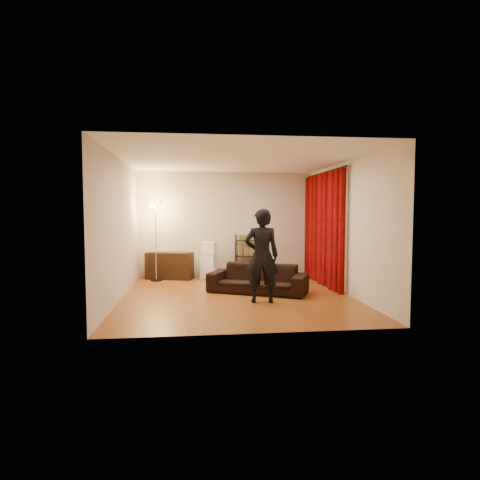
{
  "coord_description": "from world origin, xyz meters",
  "views": [
    {
      "loc": [
        -0.84,
        -7.87,
        1.67
      ],
      "look_at": [
        0.1,
        0.3,
        1.1
      ],
      "focal_mm": 30.0,
      "sensor_mm": 36.0,
      "label": 1
    }
  ],
  "objects": [
    {
      "name": "wall_right",
      "position": [
        2.25,
        0.0,
        1.35
      ],
      "size": [
        0.0,
        5.0,
        5.0
      ],
      "primitive_type": "plane",
      "rotation": [
        1.57,
        0.0,
        -1.57
      ],
      "color": "beige",
      "rests_on": "ground"
    },
    {
      "name": "floor_lamp",
      "position": [
        -1.76,
        1.98,
        0.97
      ],
      "size": [
        0.42,
        0.42,
        1.95
      ],
      "primitive_type": null,
      "rotation": [
        0.0,
        0.0,
        0.21
      ],
      "color": "silver",
      "rests_on": "ground"
    },
    {
      "name": "wall_back",
      "position": [
        0.0,
        2.5,
        1.35
      ],
      "size": [
        5.0,
        0.0,
        5.0
      ],
      "primitive_type": "plane",
      "rotation": [
        1.57,
        0.0,
        0.0
      ],
      "color": "beige",
      "rests_on": "ground"
    },
    {
      "name": "curtain",
      "position": [
        2.13,
        1.12,
        1.28
      ],
      "size": [
        0.22,
        2.65,
        2.55
      ],
      "primitive_type": null,
      "color": "#6D0703",
      "rests_on": "ground"
    },
    {
      "name": "wall_left",
      "position": [
        -2.25,
        0.0,
        1.35
      ],
      "size": [
        0.0,
        5.0,
        5.0
      ],
      "primitive_type": "plane",
      "rotation": [
        1.57,
        0.0,
        1.57
      ],
      "color": "beige",
      "rests_on": "ground"
    },
    {
      "name": "media_cabinet",
      "position": [
        -1.45,
        2.23,
        0.33
      ],
      "size": [
        1.22,
        0.73,
        0.67
      ],
      "primitive_type": "cube",
      "rotation": [
        0.0,
        0.0,
        -0.28
      ],
      "color": "black",
      "rests_on": "ground"
    },
    {
      "name": "floor",
      "position": [
        0.0,
        0.0,
        0.0
      ],
      "size": [
        5.0,
        5.0,
        0.0
      ],
      "primitive_type": "plane",
      "color": "#995E1E",
      "rests_on": "ground"
    },
    {
      "name": "person",
      "position": [
        0.4,
        -0.61,
        0.87
      ],
      "size": [
        0.67,
        0.47,
        1.74
      ],
      "primitive_type": "imported",
      "rotation": [
        0.0,
        0.0,
        3.05
      ],
      "color": "black",
      "rests_on": "ground"
    },
    {
      "name": "sofa",
      "position": [
        0.47,
        0.28,
        0.29
      ],
      "size": [
        2.16,
        1.58,
        0.59
      ],
      "primitive_type": "imported",
      "rotation": [
        0.0,
        0.0,
        -0.44
      ],
      "color": "black",
      "rests_on": "ground"
    },
    {
      "name": "storage_boxes",
      "position": [
        -0.48,
        2.2,
        0.46
      ],
      "size": [
        0.46,
        0.41,
        0.93
      ],
      "primitive_type": null,
      "rotation": [
        0.0,
        0.0,
        -0.37
      ],
      "color": "white",
      "rests_on": "ground"
    },
    {
      "name": "curtain_rod",
      "position": [
        2.15,
        1.12,
        2.58
      ],
      "size": [
        0.04,
        2.65,
        0.04
      ],
      "primitive_type": "cylinder",
      "rotation": [
        1.57,
        0.0,
        0.0
      ],
      "color": "black",
      "rests_on": "wall_right"
    },
    {
      "name": "wall_front",
      "position": [
        0.0,
        -2.5,
        1.35
      ],
      "size": [
        5.0,
        0.0,
        5.0
      ],
      "primitive_type": "plane",
      "rotation": [
        -1.57,
        0.0,
        0.0
      ],
      "color": "beige",
      "rests_on": "ground"
    },
    {
      "name": "ceiling",
      "position": [
        0.0,
        0.0,
        2.7
      ],
      "size": [
        5.0,
        5.0,
        0.0
      ],
      "primitive_type": "plane",
      "rotation": [
        3.14,
        0.0,
        0.0
      ],
      "color": "white",
      "rests_on": "ground"
    },
    {
      "name": "wire_shelf",
      "position": [
        0.47,
        2.24,
        0.55
      ],
      "size": [
        0.6,
        0.52,
        1.1
      ],
      "primitive_type": null,
      "rotation": [
        0.0,
        0.0,
        0.41
      ],
      "color": "black",
      "rests_on": "ground"
    }
  ]
}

